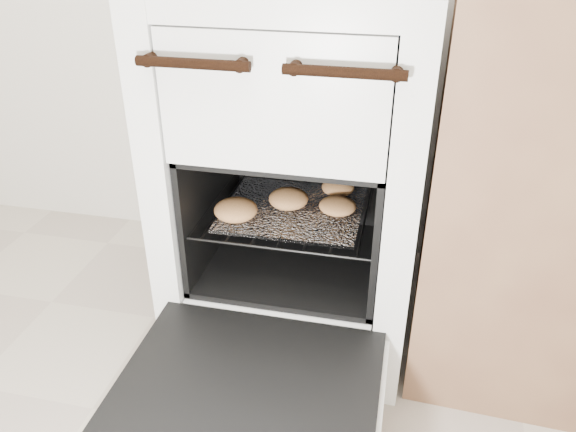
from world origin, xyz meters
name	(u,v)px	position (x,y,z in m)	size (l,w,h in m)	color
stove	(300,172)	(0.07, 1.17, 0.45)	(0.60, 0.67, 0.92)	silver
oven_door	(249,386)	(0.07, 0.66, 0.20)	(0.54, 0.42, 0.04)	black
oven_rack	(295,208)	(0.07, 1.10, 0.38)	(0.44, 0.42, 0.01)	black
foil_sheet	(293,209)	(0.07, 1.08, 0.39)	(0.34, 0.30, 0.01)	silver
baked_rolls	(291,201)	(0.07, 1.07, 0.41)	(0.37, 0.31, 0.05)	tan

